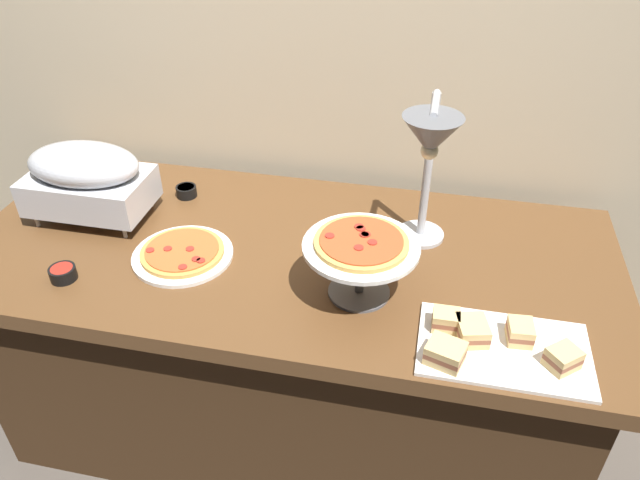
{
  "coord_description": "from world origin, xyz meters",
  "views": [
    {
      "loc": [
        0.38,
        -1.35,
        1.79
      ],
      "look_at": [
        0.1,
        0.0,
        0.81
      ],
      "focal_mm": 33.59,
      "sensor_mm": 36.0,
      "label": 1
    }
  ],
  "objects_px": {
    "chafing_dish": "(87,177)",
    "sauce_cup_far": "(63,273)",
    "pizza_plate_front": "(183,253)",
    "heat_lamp": "(430,148)",
    "sauce_cup_near": "(186,191)",
    "sandwich_platter": "(493,344)",
    "pizza_plate_center": "(361,250)"
  },
  "relations": [
    {
      "from": "sandwich_platter",
      "to": "sauce_cup_near",
      "type": "xyz_separation_m",
      "value": [
        -0.98,
        0.51,
        -0.0
      ]
    },
    {
      "from": "heat_lamp",
      "to": "sandwich_platter",
      "type": "relative_size",
      "value": 1.15
    },
    {
      "from": "chafing_dish",
      "to": "pizza_plate_front",
      "type": "relative_size",
      "value": 1.27
    },
    {
      "from": "chafing_dish",
      "to": "sauce_cup_far",
      "type": "distance_m",
      "value": 0.34
    },
    {
      "from": "sandwich_platter",
      "to": "sauce_cup_near",
      "type": "height_order",
      "value": "sandwich_platter"
    },
    {
      "from": "chafing_dish",
      "to": "sauce_cup_far",
      "type": "height_order",
      "value": "chafing_dish"
    },
    {
      "from": "chafing_dish",
      "to": "sauce_cup_near",
      "type": "relative_size",
      "value": 5.42
    },
    {
      "from": "heat_lamp",
      "to": "pizza_plate_center",
      "type": "bearing_deg",
      "value": -128.38
    },
    {
      "from": "pizza_plate_center",
      "to": "sauce_cup_far",
      "type": "bearing_deg",
      "value": -172.19
    },
    {
      "from": "chafing_dish",
      "to": "sauce_cup_far",
      "type": "relative_size",
      "value": 5.09
    },
    {
      "from": "pizza_plate_center",
      "to": "sauce_cup_near",
      "type": "bearing_deg",
      "value": 149.79
    },
    {
      "from": "chafing_dish",
      "to": "pizza_plate_front",
      "type": "height_order",
      "value": "chafing_dish"
    },
    {
      "from": "pizza_plate_center",
      "to": "sauce_cup_far",
      "type": "height_order",
      "value": "pizza_plate_center"
    },
    {
      "from": "chafing_dish",
      "to": "sauce_cup_near",
      "type": "distance_m",
      "value": 0.31
    },
    {
      "from": "pizza_plate_center",
      "to": "pizza_plate_front",
      "type": "bearing_deg",
      "value": 174.34
    },
    {
      "from": "sauce_cup_near",
      "to": "pizza_plate_center",
      "type": "bearing_deg",
      "value": -30.21
    },
    {
      "from": "pizza_plate_front",
      "to": "sandwich_platter",
      "type": "relative_size",
      "value": 0.72
    },
    {
      "from": "chafing_dish",
      "to": "sandwich_platter",
      "type": "height_order",
      "value": "chafing_dish"
    },
    {
      "from": "chafing_dish",
      "to": "sandwich_platter",
      "type": "xyz_separation_m",
      "value": [
        1.21,
        -0.34,
        -0.12
      ]
    },
    {
      "from": "pizza_plate_center",
      "to": "sandwich_platter",
      "type": "distance_m",
      "value": 0.39
    },
    {
      "from": "pizza_plate_center",
      "to": "sandwich_platter",
      "type": "relative_size",
      "value": 0.74
    },
    {
      "from": "heat_lamp",
      "to": "pizza_plate_front",
      "type": "distance_m",
      "value": 0.75
    },
    {
      "from": "sandwich_platter",
      "to": "sauce_cup_far",
      "type": "height_order",
      "value": "sandwich_platter"
    },
    {
      "from": "pizza_plate_front",
      "to": "sauce_cup_near",
      "type": "distance_m",
      "value": 0.34
    },
    {
      "from": "sandwich_platter",
      "to": "sauce_cup_far",
      "type": "relative_size",
      "value": 5.58
    },
    {
      "from": "pizza_plate_front",
      "to": "heat_lamp",
      "type": "bearing_deg",
      "value": 10.71
    },
    {
      "from": "pizza_plate_front",
      "to": "chafing_dish",
      "type": "bearing_deg",
      "value": 157.49
    },
    {
      "from": "heat_lamp",
      "to": "pizza_plate_center",
      "type": "xyz_separation_m",
      "value": [
        -0.14,
        -0.18,
        -0.21
      ]
    },
    {
      "from": "pizza_plate_front",
      "to": "sauce_cup_near",
      "type": "bearing_deg",
      "value": 110.48
    },
    {
      "from": "pizza_plate_center",
      "to": "sandwich_platter",
      "type": "xyz_separation_m",
      "value": [
        0.34,
        -0.14,
        -0.12
      ]
    },
    {
      "from": "sauce_cup_near",
      "to": "sauce_cup_far",
      "type": "bearing_deg",
      "value": -108.34
    },
    {
      "from": "pizza_plate_center",
      "to": "sauce_cup_far",
      "type": "xyz_separation_m",
      "value": [
        -0.8,
        -0.11,
        -0.12
      ]
    }
  ]
}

